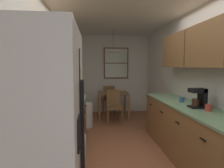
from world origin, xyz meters
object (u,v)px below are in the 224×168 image
microwave_over_range (40,54)px  dining_table (113,97)px  coffee_maker (199,98)px  trash_bin (87,115)px  table_serving_bowl (116,91)px  refrigerator (35,149)px  mug_spare (208,108)px  dining_chair_near (114,105)px  stove_range (54,156)px  dining_chair_far (109,98)px  mug_by_coffeemaker (182,100)px  storage_canister (60,104)px

microwave_over_range → dining_table: size_ratio=0.66×
coffee_maker → trash_bin: bearing=130.8°
microwave_over_range → table_serving_bowl: microwave_over_range is taller
refrigerator → mug_spare: size_ratio=14.09×
dining_table → trash_bin: bearing=-133.6°
dining_chair_near → stove_range: bearing=-110.5°
dining_chair_far → mug_by_coffeemaker: (1.04, -2.92, 0.44)m
refrigerator → dining_chair_far: size_ratio=1.99×
coffee_maker → dining_chair_near: bearing=114.8°
stove_range → mug_by_coffeemaker: (1.99, 0.91, 0.47)m
coffee_maker → table_serving_bowl: size_ratio=1.76×
dining_chair_far → mug_spare: (1.10, -3.59, 0.45)m
storage_canister → table_serving_bowl: bearing=67.8°
refrigerator → dining_chair_near: refrigerator is taller
dining_table → coffee_maker: (1.00, -2.80, 0.43)m
microwave_over_range → dining_chair_near: (1.12, 2.69, -1.15)m
stove_range → dining_chair_near: 2.87m
dining_chair_near → dining_chair_far: same height
storage_canister → mug_by_coffeemaker: bearing=11.9°
refrigerator → microwave_over_range: microwave_over_range is taller
dining_table → storage_canister: 2.99m
refrigerator → coffee_maker: (2.01, 1.22, 0.16)m
mug_by_coffeemaker → mug_spare: mug_spare is taller
table_serving_bowl → mug_spare: bearing=-73.0°
refrigerator → stove_range: refrigerator is taller
mug_by_coffeemaker → mug_spare: 0.67m
stove_range → mug_spare: stove_range is taller
microwave_over_range → mug_spare: 2.29m
dining_chair_near → mug_by_coffeemaker: size_ratio=7.92×
table_serving_bowl → mug_by_coffeemaker: bearing=-69.9°
stove_range → coffee_maker: (2.04, 0.46, 0.58)m
trash_bin → coffee_maker: size_ratio=2.10×
microwave_over_range → mug_by_coffeemaker: 2.40m
dining_chair_near → dining_chair_far: 1.14m
microwave_over_range → dining_chair_far: size_ratio=0.64×
microwave_over_range → table_serving_bowl: 3.60m
dining_table → dining_chair_far: (-0.09, 0.57, -0.12)m
refrigerator → mug_spare: 2.25m
dining_table → mug_spare: 3.20m
refrigerator → mug_spare: bearing=26.3°
dining_chair_far → mug_spare: 3.78m
microwave_over_range → mug_spare: microwave_over_range is taller
refrigerator → storage_canister: refrigerator is taller
trash_bin → table_serving_bowl: size_ratio=3.70×
dining_table → mug_spare: mug_spare is taller
stove_range → trash_bin: (0.29, 2.48, -0.17)m
refrigerator → microwave_over_range: 1.08m
storage_canister → stove_range: bearing=-89.3°
coffee_maker → mug_spare: size_ratio=2.29×
table_serving_bowl → dining_chair_far: bearing=107.3°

